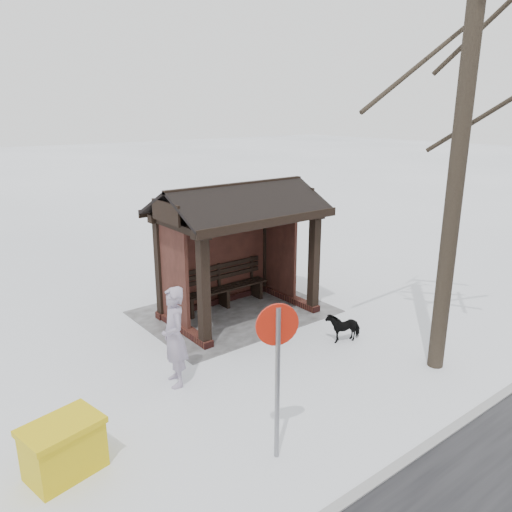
% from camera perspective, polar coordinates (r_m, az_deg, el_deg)
% --- Properties ---
extents(ground, '(120.00, 120.00, 0.00)m').
position_cam_1_polar(ground, '(11.76, -1.94, -6.71)').
color(ground, white).
rests_on(ground, ground).
extents(kerb, '(120.00, 0.15, 0.06)m').
position_cam_1_polar(kerb, '(8.49, 21.67, -17.85)').
color(kerb, gray).
rests_on(kerb, ground).
extents(trampled_patch, '(4.20, 3.20, 0.02)m').
position_cam_1_polar(trampled_patch, '(11.91, -2.51, -6.38)').
color(trampled_patch, gray).
rests_on(trampled_patch, ground).
extents(bus_shelter, '(3.60, 2.40, 3.09)m').
position_cam_1_polar(bus_shelter, '(11.21, -2.52, 3.77)').
color(bus_shelter, '#3A1715').
rests_on(bus_shelter, ground).
extents(tree_near, '(3.42, 3.42, 9.03)m').
position_cam_1_polar(tree_near, '(9.18, 23.83, 24.76)').
color(tree_near, black).
rests_on(tree_near, ground).
extents(pedestrian, '(0.57, 0.73, 1.78)m').
position_cam_1_polar(pedestrian, '(8.73, -9.33, -9.10)').
color(pedestrian, '#92869D').
rests_on(pedestrian, ground).
extents(dog, '(0.77, 0.51, 0.60)m').
position_cam_1_polar(dog, '(10.59, 9.94, -7.93)').
color(dog, black).
rests_on(dog, ground).
extents(grit_bin, '(1.09, 0.85, 0.75)m').
position_cam_1_polar(grit_bin, '(7.42, -21.13, -19.79)').
color(grit_bin, gold).
rests_on(grit_bin, ground).
extents(road_sign, '(0.55, 0.24, 2.27)m').
position_cam_1_polar(road_sign, '(6.59, 2.42, -10.52)').
color(road_sign, gray).
rests_on(road_sign, ground).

